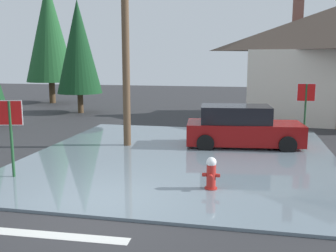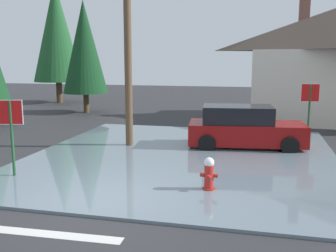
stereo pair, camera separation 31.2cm
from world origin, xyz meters
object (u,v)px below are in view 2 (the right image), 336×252
stop_sign_near (11,123)px  utility_pole (127,8)px  stop_sign_far (310,100)px  fire_hydrant (209,175)px  parked_car (244,128)px  pine_tree_mid_left (56,32)px  pine_tree_short_left (84,47)px

stop_sign_near → utility_pole: (1.89, 4.57, 3.59)m
stop_sign_far → fire_hydrant: bearing=-113.3°
parked_car → pine_tree_mid_left: 19.84m
parked_car → pine_tree_mid_left: size_ratio=0.49×
pine_tree_short_left → stop_sign_far: bearing=-24.4°
stop_sign_near → pine_tree_mid_left: pine_tree_mid_left is taller
stop_sign_far → pine_tree_mid_left: pine_tree_mid_left is taller
fire_hydrant → stop_sign_far: size_ratio=0.38×
parked_car → pine_tree_mid_left: bearing=139.1°
utility_pole → stop_sign_far: 8.22m
stop_sign_near → parked_car: 8.25m
fire_hydrant → pine_tree_mid_left: 23.27m
stop_sign_far → parked_car: 3.42m
stop_sign_near → utility_pole: 6.11m
stop_sign_far → parked_car: stop_sign_far is taller
fire_hydrant → pine_tree_short_left: size_ratio=0.13×
fire_hydrant → pine_tree_short_left: (-9.48, 13.16, 3.62)m
stop_sign_near → pine_tree_short_left: bearing=106.5°
stop_sign_far → pine_tree_mid_left: bearing=148.4°
fire_hydrant → pine_tree_short_left: pine_tree_short_left is taller
parked_car → pine_tree_short_left: bearing=142.2°
pine_tree_mid_left → pine_tree_short_left: pine_tree_mid_left is taller
pine_tree_mid_left → pine_tree_short_left: size_ratio=1.32×
fire_hydrant → stop_sign_far: stop_sign_far is taller
stop_sign_far → parked_car: size_ratio=0.53×
fire_hydrant → stop_sign_far: 8.15m
stop_sign_near → stop_sign_far: size_ratio=0.95×
stop_sign_near → pine_tree_short_left: (-3.93, 13.24, 2.47)m
pine_tree_mid_left → pine_tree_short_left: bearing=-46.9°
pine_tree_short_left → pine_tree_mid_left: bearing=133.1°
pine_tree_short_left → parked_car: bearing=-37.8°
stop_sign_near → parked_car: stop_sign_near is taller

